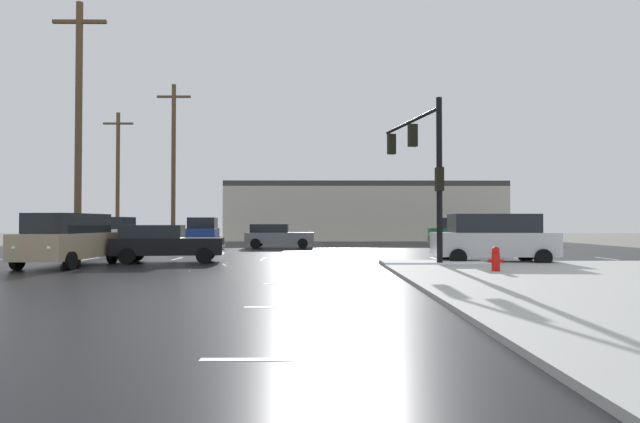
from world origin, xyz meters
TOP-DOWN VIEW (x-y plane):
  - ground_plane at (0.00, 0.00)m, footprint 120.00×120.00m
  - road_asphalt at (0.00, 0.00)m, footprint 44.00×44.00m
  - snow_strip_curbside at (5.00, -4.00)m, footprint 4.00×1.60m
  - lane_markings at (1.20, -1.38)m, footprint 36.15×36.15m
  - traffic_signal_mast at (4.77, -3.15)m, footprint 1.42×5.76m
  - fire_hydrant at (6.22, -7.57)m, footprint 0.48×0.26m
  - strip_building_background at (5.17, 28.07)m, footprint 26.58×8.00m
  - suv_white at (-12.85, 8.69)m, footprint 4.99×2.60m
  - sedan_grey at (-2.12, 10.59)m, footprint 4.55×2.06m
  - sedan_black at (-5.95, -2.12)m, footprint 4.68×2.44m
  - suv_blue at (-7.41, 12.32)m, footprint 2.60×4.99m
  - suv_green at (11.14, 13.87)m, footprint 4.99×2.59m
  - suv_silver at (7.67, -3.07)m, footprint 4.91×2.36m
  - suv_tan at (-9.10, -4.06)m, footprint 2.44×4.94m
  - utility_pole_mid at (-9.26, -2.95)m, footprint 2.20×0.28m
  - utility_pole_far at (-8.85, 9.91)m, footprint 2.20×0.28m
  - utility_pole_distant at (-14.13, 14.35)m, footprint 2.20×0.28m

SIDE VIEW (x-z plane):
  - ground_plane at x=0.00m, z-range 0.00..0.00m
  - road_asphalt at x=0.00m, z-range 0.00..0.02m
  - lane_markings at x=1.20m, z-range 0.02..0.03m
  - snow_strip_curbside at x=5.00m, z-range 0.14..0.20m
  - fire_hydrant at x=6.22m, z-range 0.14..0.93m
  - sedan_grey at x=-2.12m, z-range 0.06..1.64m
  - sedan_black at x=-5.95m, z-range 0.06..1.64m
  - suv_white at x=-12.85m, z-range 0.08..2.11m
  - suv_blue at x=-7.41m, z-range 0.08..2.11m
  - suv_green at x=11.14m, z-range 0.08..2.11m
  - suv_silver at x=7.67m, z-range 0.08..2.11m
  - suv_tan at x=-9.10m, z-range 0.08..2.11m
  - strip_building_background at x=5.17m, z-range 0.00..5.60m
  - traffic_signal_mast at x=4.77m, z-range 1.20..7.50m
  - utility_pole_distant at x=-14.13m, z-range 0.22..10.03m
  - utility_pole_far at x=-8.85m, z-range 0.22..10.97m
  - utility_pole_mid at x=-9.26m, z-range 0.22..10.97m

